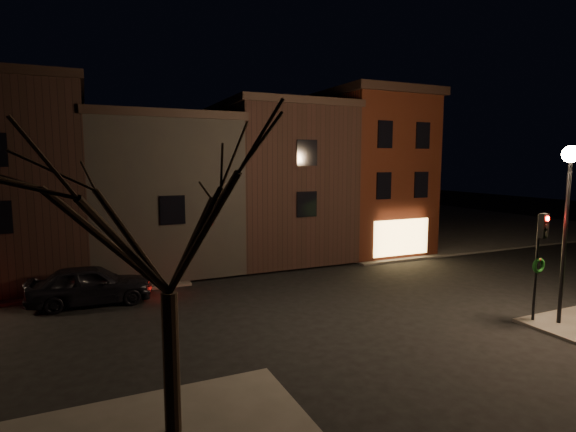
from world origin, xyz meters
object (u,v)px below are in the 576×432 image
object	(u,v)px
street_lamp_near	(569,186)
bare_tree_left	(166,191)
parked_car_a	(91,284)
traffic_signal	(540,250)

from	to	relation	value
street_lamp_near	bare_tree_left	xyz separation A→B (m)	(-14.20, -1.00, 0.25)
street_lamp_near	bare_tree_left	world-z (taller)	bare_tree_left
parked_car_a	bare_tree_left	bearing A→B (deg)	-169.42
bare_tree_left	parked_car_a	size ratio (longest dim) A/B	1.51
street_lamp_near	traffic_signal	bearing A→B (deg)	140.63
street_lamp_near	parked_car_a	bearing A→B (deg)	147.77
street_lamp_near	traffic_signal	world-z (taller)	street_lamp_near
street_lamp_near	parked_car_a	xyz separation A→B (m)	(-15.72, 9.91, -4.33)
traffic_signal	parked_car_a	world-z (taller)	traffic_signal
traffic_signal	bare_tree_left	bearing A→B (deg)	-173.74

